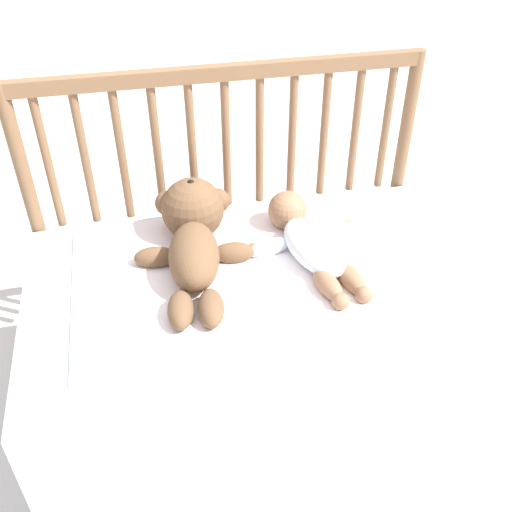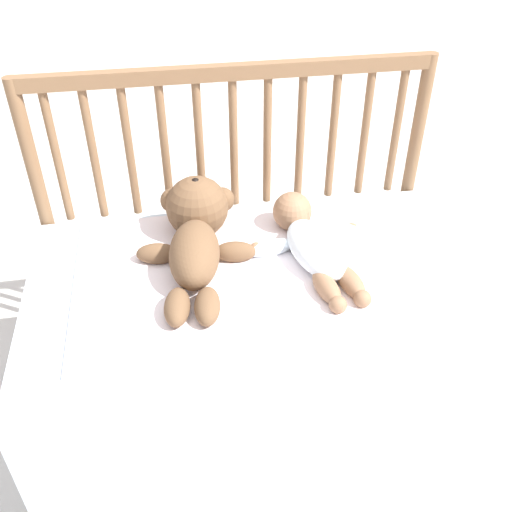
{
  "view_description": "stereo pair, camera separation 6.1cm",
  "coord_description": "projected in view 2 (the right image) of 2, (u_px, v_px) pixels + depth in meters",
  "views": [
    {
      "loc": [
        -0.24,
        -1.0,
        1.32
      ],
      "look_at": [
        0.0,
        0.01,
        0.55
      ],
      "focal_mm": 40.0,
      "sensor_mm": 36.0,
      "label": 1
    },
    {
      "loc": [
        -0.18,
        -1.01,
        1.32
      ],
      "look_at": [
        0.0,
        0.01,
        0.55
      ],
      "focal_mm": 40.0,
      "sensor_mm": 36.0,
      "label": 2
    }
  ],
  "objects": [
    {
      "name": "teddy_bear",
      "position": [
        196.0,
        231.0,
        1.37
      ],
      "size": [
        0.29,
        0.46,
        0.16
      ],
      "color": "brown",
      "rests_on": "crib_mattress"
    },
    {
      "name": "blanket",
      "position": [
        254.0,
        270.0,
        1.35
      ],
      "size": [
        0.84,
        0.54,
        0.01
      ],
      "color": "white",
      "rests_on": "crib_mattress"
    },
    {
      "name": "crib_rail",
      "position": [
        234.0,
        163.0,
        1.53
      ],
      "size": [
        1.06,
        0.04,
        0.88
      ],
      "color": "brown",
      "rests_on": "ground_plane"
    },
    {
      "name": "baby",
      "position": [
        312.0,
        243.0,
        1.38
      ],
      "size": [
        0.31,
        0.41,
        0.1
      ],
      "color": "white",
      "rests_on": "crib_mattress"
    },
    {
      "name": "crib_mattress",
      "position": [
        257.0,
        353.0,
        1.47
      ],
      "size": [
        1.06,
        0.65,
        0.49
      ],
      "color": "silver",
      "rests_on": "ground_plane"
    },
    {
      "name": "ground_plane",
      "position": [
        257.0,
        413.0,
        1.62
      ],
      "size": [
        12.0,
        12.0,
        0.0
      ],
      "primitive_type": "plane",
      "color": "silver"
    }
  ]
}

